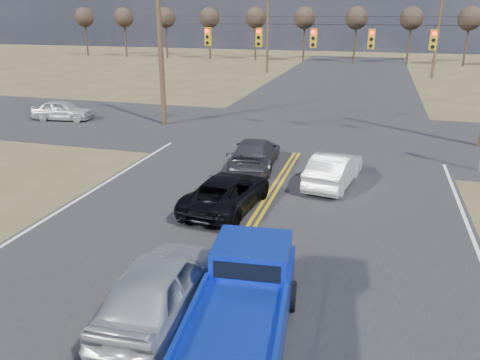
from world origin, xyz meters
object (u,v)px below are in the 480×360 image
(dgrey_car_queue, at_px, (255,153))
(cross_car_west, at_px, (63,110))
(pickup_truck, at_px, (243,308))
(white_car_queue, at_px, (334,169))
(black_suv, at_px, (227,192))
(silver_suv, at_px, (160,285))

(dgrey_car_queue, bearing_deg, cross_car_west, -27.69)
(pickup_truck, distance_m, white_car_queue, 10.40)
(pickup_truck, bearing_deg, black_suv, 104.52)
(black_suv, relative_size, cross_car_west, 1.16)
(pickup_truck, relative_size, cross_car_west, 1.33)
(cross_car_west, bearing_deg, white_car_queue, -121.07)
(black_suv, height_order, dgrey_car_queue, dgrey_car_queue)
(black_suv, bearing_deg, dgrey_car_queue, -81.51)
(pickup_truck, height_order, cross_car_west, pickup_truck)
(black_suv, distance_m, white_car_queue, 4.89)
(silver_suv, height_order, dgrey_car_queue, silver_suv)
(white_car_queue, xyz_separation_m, cross_car_west, (-18.02, 7.35, -0.02))
(silver_suv, height_order, black_suv, silver_suv)
(dgrey_car_queue, relative_size, cross_car_west, 1.19)
(pickup_truck, bearing_deg, silver_suv, 160.89)
(cross_car_west, bearing_deg, dgrey_car_queue, -121.75)
(silver_suv, bearing_deg, black_suv, -89.48)
(pickup_truck, distance_m, cross_car_west, 24.67)
(silver_suv, relative_size, black_suv, 1.01)
(white_car_queue, xyz_separation_m, dgrey_car_queue, (-3.62, 1.27, -0.01))
(white_car_queue, bearing_deg, pickup_truck, 94.85)
(black_suv, xyz_separation_m, white_car_queue, (3.38, 3.54, 0.06))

